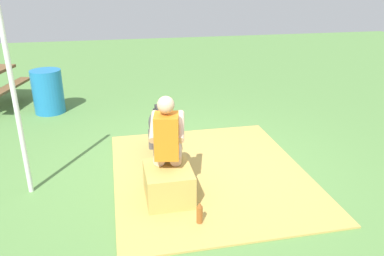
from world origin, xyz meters
name	(u,v)px	position (x,y,z in m)	size (l,w,h in m)	color
ground_plane	(191,167)	(0.00, 0.00, 0.00)	(24.00, 24.00, 0.00)	#568442
hay_patch	(210,173)	(-0.24, -0.21, 0.01)	(3.06, 2.61, 0.02)	tan
hay_bale	(168,184)	(-0.77, 0.44, 0.21)	(0.65, 0.55, 0.43)	tan
person_seated	(167,141)	(-0.61, 0.42, 0.71)	(0.70, 0.50, 1.31)	#D8AD8C
pony_standing	(161,127)	(0.33, 0.38, 0.52)	(1.35, 0.34, 0.87)	#4C4747
soda_bottle	(200,214)	(-1.33, 0.18, 0.14)	(0.07, 0.07, 0.28)	brown
water_barrel	(48,92)	(2.90, 2.27, 0.43)	(0.58, 0.58, 0.86)	#1E72B2
tent_pole_left	(16,107)	(-0.21, 2.13, 1.13)	(0.06, 0.06, 2.26)	silver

